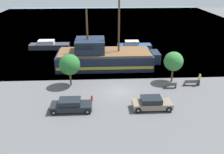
{
  "coord_description": "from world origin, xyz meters",
  "views": [
    {
      "loc": [
        -2.43,
        -29.3,
        14.51
      ],
      "look_at": [
        -0.84,
        2.0,
        1.2
      ],
      "focal_mm": 40.0,
      "sensor_mm": 36.0,
      "label": 1
    }
  ],
  "objects_px": {
    "moored_boat_dockside": "(134,46)",
    "parked_car_curb_mid": "(152,103)",
    "pirate_ship": "(103,57)",
    "bench_promenade_east": "(191,82)",
    "moored_boat_outer": "(49,45)",
    "parked_car_curb_front": "(71,105)",
    "pedestrian_walking_near": "(199,80)",
    "fire_hydrant": "(92,98)",
    "bench_promenade_west": "(170,85)"
  },
  "relations": [
    {
      "from": "moored_boat_dockside",
      "to": "bench_promenade_west",
      "type": "height_order",
      "value": "moored_boat_dockside"
    },
    {
      "from": "moored_boat_outer",
      "to": "parked_car_curb_mid",
      "type": "distance_m",
      "value": 29.7
    },
    {
      "from": "pirate_ship",
      "to": "moored_boat_outer",
      "type": "distance_m",
      "value": 15.46
    },
    {
      "from": "parked_car_curb_mid",
      "to": "bench_promenade_west",
      "type": "distance_m",
      "value": 6.41
    },
    {
      "from": "bench_promenade_east",
      "to": "bench_promenade_west",
      "type": "xyz_separation_m",
      "value": [
        -3.09,
        -0.72,
        -0.01
      ]
    },
    {
      "from": "parked_car_curb_front",
      "to": "bench_promenade_west",
      "type": "distance_m",
      "value": 13.78
    },
    {
      "from": "parked_car_curb_front",
      "to": "parked_car_curb_mid",
      "type": "bearing_deg",
      "value": -0.25
    },
    {
      "from": "bench_promenade_east",
      "to": "pedestrian_walking_near",
      "type": "height_order",
      "value": "pedestrian_walking_near"
    },
    {
      "from": "moored_boat_dockside",
      "to": "parked_car_curb_mid",
      "type": "height_order",
      "value": "moored_boat_dockside"
    },
    {
      "from": "parked_car_curb_front",
      "to": "pedestrian_walking_near",
      "type": "distance_m",
      "value": 17.86
    },
    {
      "from": "fire_hydrant",
      "to": "bench_promenade_east",
      "type": "relative_size",
      "value": 0.39
    },
    {
      "from": "parked_car_curb_mid",
      "to": "pedestrian_walking_near",
      "type": "bearing_deg",
      "value": 37.49
    },
    {
      "from": "fire_hydrant",
      "to": "pedestrian_walking_near",
      "type": "xyz_separation_m",
      "value": [
        14.59,
        3.72,
        0.49
      ]
    },
    {
      "from": "pirate_ship",
      "to": "bench_promenade_east",
      "type": "bearing_deg",
      "value": -33.82
    },
    {
      "from": "fire_hydrant",
      "to": "bench_promenade_west",
      "type": "height_order",
      "value": "bench_promenade_west"
    },
    {
      "from": "bench_promenade_east",
      "to": "moored_boat_outer",
      "type": "bearing_deg",
      "value": 140.2
    },
    {
      "from": "moored_boat_dockside",
      "to": "bench_promenade_west",
      "type": "distance_m",
      "value": 18.65
    },
    {
      "from": "pedestrian_walking_near",
      "to": "bench_promenade_east",
      "type": "bearing_deg",
      "value": 175.11
    },
    {
      "from": "moored_boat_dockside",
      "to": "pedestrian_walking_near",
      "type": "height_order",
      "value": "pedestrian_walking_near"
    },
    {
      "from": "moored_boat_outer",
      "to": "parked_car_curb_front",
      "type": "xyz_separation_m",
      "value": [
        6.93,
        -24.94,
        0.05
      ]
    },
    {
      "from": "bench_promenade_west",
      "to": "pedestrian_walking_near",
      "type": "height_order",
      "value": "pedestrian_walking_near"
    },
    {
      "from": "moored_boat_dockside",
      "to": "bench_promenade_east",
      "type": "relative_size",
      "value": 3.49
    },
    {
      "from": "pirate_ship",
      "to": "parked_car_curb_front",
      "type": "xyz_separation_m",
      "value": [
        -3.91,
        -13.96,
        -0.98
      ]
    },
    {
      "from": "moored_boat_outer",
      "to": "pedestrian_walking_near",
      "type": "bearing_deg",
      "value": -38.69
    },
    {
      "from": "moored_boat_dockside",
      "to": "pedestrian_walking_near",
      "type": "distance_m",
      "value": 19.04
    },
    {
      "from": "pirate_ship",
      "to": "moored_boat_dockside",
      "type": "distance_m",
      "value": 11.68
    },
    {
      "from": "fire_hydrant",
      "to": "moored_boat_outer",
      "type": "bearing_deg",
      "value": 112.01
    },
    {
      "from": "parked_car_curb_mid",
      "to": "pirate_ship",
      "type": "bearing_deg",
      "value": 110.48
    },
    {
      "from": "bench_promenade_east",
      "to": "fire_hydrant",
      "type": "bearing_deg",
      "value": -164.31
    },
    {
      "from": "bench_promenade_east",
      "to": "bench_promenade_west",
      "type": "relative_size",
      "value": 1.22
    },
    {
      "from": "moored_boat_outer",
      "to": "moored_boat_dockside",
      "type": "bearing_deg",
      "value": -4.02
    },
    {
      "from": "parked_car_curb_front",
      "to": "moored_boat_outer",
      "type": "bearing_deg",
      "value": 105.53
    },
    {
      "from": "moored_boat_dockside",
      "to": "parked_car_curb_mid",
      "type": "bearing_deg",
      "value": -92.62
    },
    {
      "from": "pirate_ship",
      "to": "bench_promenade_east",
      "type": "distance_m",
      "value": 14.4
    },
    {
      "from": "bench_promenade_east",
      "to": "pedestrian_walking_near",
      "type": "distance_m",
      "value": 1.13
    },
    {
      "from": "bench_promenade_east",
      "to": "pedestrian_walking_near",
      "type": "relative_size",
      "value": 1.1
    },
    {
      "from": "parked_car_curb_mid",
      "to": "bench_promenade_east",
      "type": "relative_size",
      "value": 2.29
    },
    {
      "from": "fire_hydrant",
      "to": "pedestrian_walking_near",
      "type": "distance_m",
      "value": 15.06
    },
    {
      "from": "moored_boat_outer",
      "to": "bench_promenade_west",
      "type": "distance_m",
      "value": 27.83
    },
    {
      "from": "moored_boat_dockside",
      "to": "parked_car_curb_front",
      "type": "relative_size",
      "value": 1.47
    },
    {
      "from": "fire_hydrant",
      "to": "bench_promenade_east",
      "type": "distance_m",
      "value": 14.08
    },
    {
      "from": "moored_boat_outer",
      "to": "pedestrian_walking_near",
      "type": "xyz_separation_m",
      "value": [
        23.8,
        -19.05,
        0.24
      ]
    },
    {
      "from": "parked_car_curb_mid",
      "to": "fire_hydrant",
      "type": "height_order",
      "value": "parked_car_curb_mid"
    },
    {
      "from": "moored_boat_dockside",
      "to": "moored_boat_outer",
      "type": "xyz_separation_m",
      "value": [
        -17.16,
        1.21,
        0.01
      ]
    },
    {
      "from": "moored_boat_outer",
      "to": "pedestrian_walking_near",
      "type": "distance_m",
      "value": 30.49
    },
    {
      "from": "pirate_ship",
      "to": "fire_hydrant",
      "type": "height_order",
      "value": "pirate_ship"
    },
    {
      "from": "moored_boat_outer",
      "to": "parked_car_curb_mid",
      "type": "height_order",
      "value": "moored_boat_outer"
    },
    {
      "from": "parked_car_curb_mid",
      "to": "bench_promenade_west",
      "type": "relative_size",
      "value": 2.79
    },
    {
      "from": "bench_promenade_east",
      "to": "pedestrian_walking_near",
      "type": "xyz_separation_m",
      "value": [
        1.03,
        -0.09,
        0.45
      ]
    },
    {
      "from": "parked_car_curb_front",
      "to": "bench_promenade_west",
      "type": "height_order",
      "value": "parked_car_curb_front"
    }
  ]
}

